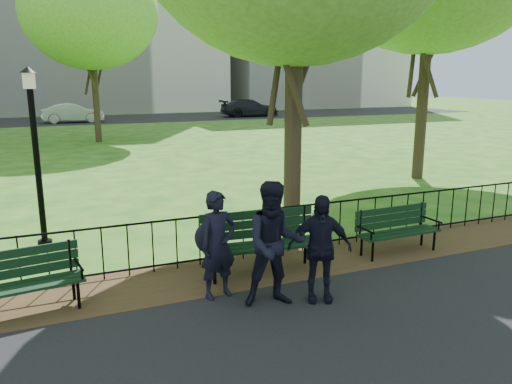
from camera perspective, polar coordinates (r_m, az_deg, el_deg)
name	(u,v)px	position (r m, az deg, el deg)	size (l,w,h in m)	color
ground	(282,308)	(7.25, 2.96, -13.07)	(120.00, 120.00, 0.00)	#1E5616
dirt_strip	(243,270)	(8.50, -1.49, -8.91)	(60.00, 1.60, 0.01)	#3B2518
far_street	(85,120)	(41.08, -18.98, 7.80)	(70.00, 9.00, 0.01)	black
iron_fence	(232,234)	(8.78, -2.70, -4.84)	(24.06, 0.06, 1.00)	black
park_bench_main	(238,236)	(8.04, -2.06, -5.06)	(2.16, 0.78, 1.11)	black
park_bench_left_a	(15,276)	(7.57, -25.84, -8.66)	(1.78, 0.76, 0.98)	black
park_bench_right_a	(396,225)	(9.56, 15.70, -3.67)	(1.63, 0.54, 0.92)	black
lamppost	(36,153)	(10.03, -23.83, 4.15)	(0.30, 0.30, 3.37)	black
tree_far_c	(90,11)	(26.62, -18.46, 18.98)	(6.49, 6.49, 9.04)	#2D2116
person_left	(218,245)	(7.29, -4.34, -6.05)	(0.58, 0.38, 1.60)	black
person_mid	(275,244)	(7.00, 2.18, -5.99)	(0.87, 0.45, 1.79)	black
person_right	(320,248)	(7.23, 7.27, -6.39)	(0.92, 0.38, 1.57)	black
sedan_silver	(73,113)	(38.74, -20.22, 8.49)	(1.48, 4.25, 1.40)	#B1B3B9
sedan_dark	(250,108)	(42.25, -0.73, 9.59)	(1.99, 4.90, 1.42)	black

